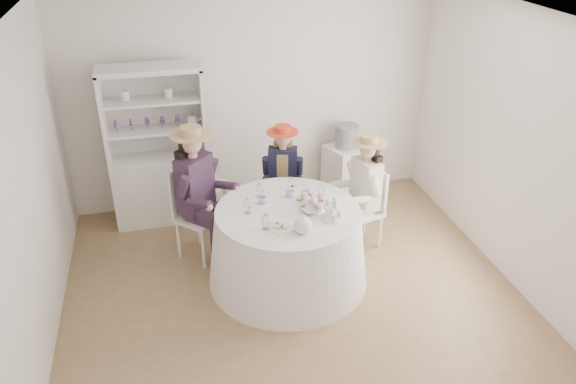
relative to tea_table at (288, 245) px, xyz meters
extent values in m
plane|color=olive|center=(-0.01, -0.14, -0.41)|extent=(4.50, 4.50, 0.00)
plane|color=white|center=(-0.01, -0.14, 2.29)|extent=(4.50, 4.50, 0.00)
plane|color=white|center=(-0.01, 1.86, 0.94)|extent=(4.50, 0.00, 4.50)
plane|color=white|center=(-0.01, -2.14, 0.94)|extent=(4.50, 0.00, 4.50)
plane|color=white|center=(-2.26, -0.14, 0.94)|extent=(0.00, 4.50, 4.50)
plane|color=white|center=(2.24, -0.14, 0.94)|extent=(0.00, 4.50, 4.50)
cone|color=white|center=(0.00, 0.00, -0.01)|extent=(1.64, 1.64, 0.81)
cylinder|color=white|center=(0.00, 0.00, 0.41)|extent=(1.44, 1.44, 0.02)
cube|color=silver|center=(-1.19, 1.54, 0.01)|extent=(1.21, 0.73, 0.85)
cube|color=silver|center=(-1.19, 1.73, 0.96)|extent=(1.10, 0.36, 1.04)
cube|color=silver|center=(-1.19, 1.54, 1.47)|extent=(1.21, 0.73, 0.06)
cube|color=silver|center=(-1.74, 1.54, 0.96)|extent=(0.16, 0.42, 1.04)
cube|color=silver|center=(-0.64, 1.54, 0.96)|extent=(0.16, 0.42, 1.04)
cube|color=silver|center=(-1.19, 1.54, 0.77)|extent=(1.12, 0.66, 0.03)
cube|color=silver|center=(-1.19, 1.54, 1.12)|extent=(1.12, 0.66, 0.03)
sphere|color=white|center=(-0.77, 1.54, 0.84)|extent=(0.13, 0.13, 0.13)
cube|color=silver|center=(1.15, 1.61, -0.06)|extent=(0.57, 0.57, 0.70)
cylinder|color=black|center=(1.15, 1.61, 0.43)|extent=(0.33, 0.33, 0.29)
cube|color=silver|center=(-0.83, 0.64, 0.07)|extent=(0.61, 0.61, 0.04)
cylinder|color=silver|center=(-0.83, 0.40, -0.17)|extent=(0.04, 0.04, 0.47)
cylinder|color=silver|center=(-0.58, 0.64, -0.17)|extent=(0.04, 0.04, 0.47)
cylinder|color=silver|center=(-1.07, 0.64, -0.17)|extent=(0.04, 0.04, 0.47)
cylinder|color=silver|center=(-0.83, 0.89, -0.17)|extent=(0.04, 0.04, 0.47)
cube|color=silver|center=(-0.97, 0.78, 0.37)|extent=(0.31, 0.31, 0.54)
cube|color=black|center=(-0.84, 0.66, 0.47)|extent=(0.43, 0.43, 0.63)
cube|color=black|center=(-0.81, 0.48, 0.16)|extent=(0.36, 0.36, 0.13)
cylinder|color=black|center=(-0.70, 0.38, -0.16)|extent=(0.11, 0.11, 0.50)
cylinder|color=black|center=(-0.97, 0.47, 0.55)|extent=(0.20, 0.20, 0.30)
cube|color=black|center=(-0.67, 0.62, 0.16)|extent=(0.36, 0.36, 0.13)
cylinder|color=black|center=(-0.56, 0.51, -0.16)|extent=(0.11, 0.11, 0.50)
cylinder|color=black|center=(-0.65, 0.79, 0.55)|extent=(0.20, 0.20, 0.30)
cylinder|color=#D8A889|center=(-0.84, 0.66, 0.81)|extent=(0.10, 0.10, 0.09)
sphere|color=#D8A889|center=(-0.84, 0.66, 0.93)|extent=(0.21, 0.21, 0.21)
sphere|color=black|center=(-0.88, 0.69, 0.91)|extent=(0.21, 0.21, 0.21)
cube|color=black|center=(-0.90, 0.72, 0.66)|extent=(0.24, 0.24, 0.41)
cylinder|color=tan|center=(-0.84, 0.66, 1.02)|extent=(0.43, 0.43, 0.01)
cylinder|color=tan|center=(-0.84, 0.66, 1.07)|extent=(0.22, 0.22, 0.09)
cube|color=silver|center=(0.18, 1.03, 0.00)|extent=(0.45, 0.45, 0.04)
cylinder|color=silver|center=(0.00, 0.93, -0.21)|extent=(0.03, 0.03, 0.40)
cylinder|color=silver|center=(0.29, 0.85, -0.21)|extent=(0.03, 0.03, 0.40)
cylinder|color=silver|center=(0.08, 1.21, -0.21)|extent=(0.03, 0.03, 0.40)
cylinder|color=silver|center=(0.36, 1.14, -0.21)|extent=(0.03, 0.03, 0.40)
cube|color=silver|center=(0.23, 1.19, 0.25)|extent=(0.34, 0.12, 0.46)
cube|color=#181931|center=(0.19, 1.05, 0.34)|extent=(0.37, 0.26, 0.53)
cube|color=tan|center=(0.19, 1.05, 0.34)|extent=(0.18, 0.23, 0.46)
cube|color=#181931|center=(0.08, 0.95, 0.07)|extent=(0.20, 0.33, 0.11)
cylinder|color=#181931|center=(0.04, 0.83, -0.20)|extent=(0.09, 0.09, 0.42)
cylinder|color=#181931|center=(0.00, 1.06, 0.40)|extent=(0.12, 0.17, 0.25)
cube|color=#181931|center=(0.23, 0.91, 0.07)|extent=(0.20, 0.33, 0.11)
cylinder|color=#181931|center=(0.20, 0.78, -0.20)|extent=(0.09, 0.09, 0.42)
cylinder|color=#181931|center=(0.36, 0.97, 0.40)|extent=(0.12, 0.17, 0.25)
cylinder|color=#D8A889|center=(0.19, 1.05, 0.62)|extent=(0.08, 0.08, 0.07)
sphere|color=#D8A889|center=(0.19, 1.05, 0.72)|extent=(0.17, 0.17, 0.17)
sphere|color=tan|center=(0.20, 1.09, 0.71)|extent=(0.17, 0.17, 0.17)
cube|color=tan|center=(0.21, 1.12, 0.49)|extent=(0.23, 0.13, 0.35)
cylinder|color=red|center=(0.19, 1.05, 0.80)|extent=(0.37, 0.37, 0.01)
cylinder|color=red|center=(0.19, 1.05, 0.84)|extent=(0.18, 0.18, 0.07)
cube|color=silver|center=(0.96, 0.43, 0.02)|extent=(0.47, 0.47, 0.04)
cylinder|color=silver|center=(0.77, 0.54, -0.20)|extent=(0.03, 0.03, 0.42)
cylinder|color=silver|center=(0.85, 0.24, -0.20)|extent=(0.03, 0.03, 0.42)
cylinder|color=silver|center=(1.06, 0.62, -0.20)|extent=(0.03, 0.03, 0.42)
cylinder|color=silver|center=(1.14, 0.32, -0.20)|extent=(0.03, 0.03, 0.42)
cube|color=silver|center=(1.12, 0.48, 0.28)|extent=(0.12, 0.36, 0.48)
cube|color=silver|center=(0.98, 0.44, 0.37)|extent=(0.28, 0.38, 0.55)
cube|color=silver|center=(0.82, 0.48, 0.10)|extent=(0.35, 0.21, 0.11)
cylinder|color=silver|center=(0.69, 0.45, -0.19)|extent=(0.10, 0.10, 0.44)
cylinder|color=silver|center=(0.89, 0.62, 0.44)|extent=(0.18, 0.13, 0.26)
cube|color=silver|center=(0.87, 0.32, 0.10)|extent=(0.35, 0.21, 0.11)
cylinder|color=silver|center=(0.74, 0.28, -0.19)|extent=(0.10, 0.10, 0.44)
cylinder|color=silver|center=(0.99, 0.23, 0.44)|extent=(0.18, 0.13, 0.26)
cylinder|color=#D8A889|center=(0.98, 0.44, 0.67)|extent=(0.09, 0.09, 0.08)
sphere|color=#D8A889|center=(0.98, 0.44, 0.78)|extent=(0.18, 0.18, 0.18)
sphere|color=black|center=(1.02, 0.45, 0.76)|extent=(0.18, 0.18, 0.18)
cube|color=black|center=(1.05, 0.46, 0.54)|extent=(0.13, 0.24, 0.36)
cylinder|color=tan|center=(0.98, 0.44, 0.86)|extent=(0.38, 0.38, 0.01)
cylinder|color=tan|center=(0.98, 0.44, 0.90)|extent=(0.19, 0.19, 0.08)
cube|color=silver|center=(-0.67, 1.40, 0.04)|extent=(0.54, 0.54, 0.04)
cylinder|color=silver|center=(-0.45, 1.47, -0.19)|extent=(0.04, 0.04, 0.44)
cylinder|color=silver|center=(-0.74, 1.62, -0.19)|extent=(0.04, 0.04, 0.44)
cylinder|color=silver|center=(-0.60, 1.18, -0.19)|extent=(0.04, 0.04, 0.44)
cylinder|color=silver|center=(-0.89, 1.33, -0.19)|extent=(0.04, 0.04, 0.44)
cube|color=silver|center=(-0.75, 1.24, 0.32)|extent=(0.36, 0.20, 0.50)
imported|color=white|center=(-0.22, 0.19, 0.45)|extent=(0.09, 0.09, 0.06)
imported|color=white|center=(0.07, 0.26, 0.45)|extent=(0.09, 0.09, 0.06)
imported|color=white|center=(0.22, 0.19, 0.45)|extent=(0.09, 0.09, 0.07)
imported|color=white|center=(0.21, -0.09, 0.44)|extent=(0.22, 0.22, 0.05)
sphere|color=pink|center=(0.29, 0.01, 0.51)|extent=(0.07, 0.07, 0.07)
sphere|color=white|center=(0.27, 0.06, 0.51)|extent=(0.07, 0.07, 0.07)
sphere|color=pink|center=(0.23, 0.07, 0.51)|extent=(0.07, 0.07, 0.07)
sphere|color=white|center=(0.18, 0.06, 0.51)|extent=(0.07, 0.07, 0.07)
sphere|color=pink|center=(0.17, 0.01, 0.51)|extent=(0.07, 0.07, 0.07)
sphere|color=white|center=(0.18, -0.03, 0.51)|extent=(0.07, 0.07, 0.07)
sphere|color=pink|center=(0.23, -0.05, 0.51)|extent=(0.07, 0.07, 0.07)
sphere|color=white|center=(0.27, -0.03, 0.51)|extent=(0.07, 0.07, 0.07)
sphere|color=white|center=(0.04, -0.42, 0.49)|extent=(0.17, 0.17, 0.17)
cylinder|color=white|center=(0.15, -0.42, 0.50)|extent=(0.10, 0.03, 0.08)
cylinder|color=white|center=(0.04, -0.42, 0.58)|extent=(0.04, 0.04, 0.02)
cylinder|color=white|center=(-0.13, -0.30, 0.42)|extent=(0.26, 0.26, 0.01)
cube|color=beige|center=(-0.18, -0.32, 0.45)|extent=(0.06, 0.04, 0.03)
cube|color=beige|center=(-0.13, -0.30, 0.46)|extent=(0.07, 0.05, 0.03)
cube|color=beige|center=(-0.08, -0.28, 0.45)|extent=(0.07, 0.06, 0.03)
cube|color=beige|center=(-0.15, -0.26, 0.46)|extent=(0.07, 0.07, 0.03)
cube|color=beige|center=(-0.10, -0.34, 0.45)|extent=(0.06, 0.07, 0.03)
cylinder|color=white|center=(0.37, -0.25, 0.42)|extent=(0.22, 0.22, 0.01)
cylinder|color=white|center=(0.37, -0.25, 0.49)|extent=(0.02, 0.02, 0.15)
cylinder|color=white|center=(0.37, -0.25, 0.56)|extent=(0.17, 0.17, 0.01)
camera|label=1|loc=(-1.09, -4.63, 3.19)|focal=35.00mm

